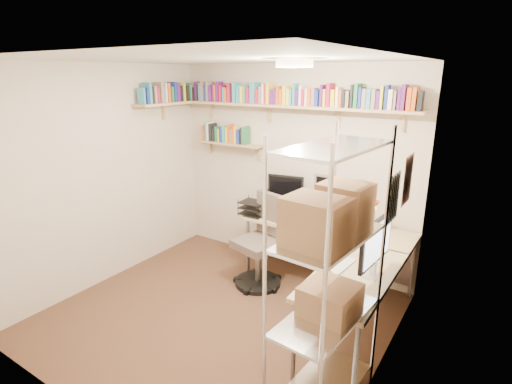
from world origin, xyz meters
TOP-DOWN VIEW (x-y plane):
  - ground at (0.00, 0.00)m, footprint 3.20×3.20m
  - room_shell at (0.00, 0.00)m, footprint 3.24×3.04m
  - wall_shelves at (-0.42, 1.30)m, footprint 3.12×1.09m
  - corner_desk at (0.70, 0.94)m, footprint 1.99×1.90m
  - office_chair at (0.02, 0.81)m, footprint 0.58×0.59m
  - wire_rack at (1.36, -0.50)m, footprint 0.51×0.93m

SIDE VIEW (x-z plane):
  - ground at x=0.00m, z-range 0.00..0.00m
  - office_chair at x=0.02m, z-range -0.08..0.99m
  - corner_desk at x=0.70m, z-range 0.09..1.38m
  - wire_rack at x=1.36m, z-range 0.22..2.28m
  - room_shell at x=0.00m, z-range 0.29..2.81m
  - wall_shelves at x=-0.42m, z-range 1.63..2.43m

